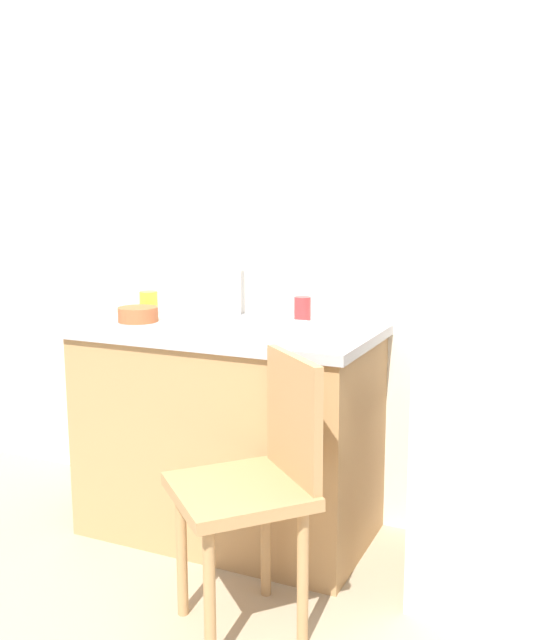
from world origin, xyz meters
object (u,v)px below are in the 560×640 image
terracotta_bowl (138,314)px  cup_yellow (149,303)px  cup_red (302,310)px  chair (257,479)px  refrigerator (506,426)px  dish_tray (282,330)px

terracotta_bowl → cup_yellow: 0.17m
terracotta_bowl → cup_red: bearing=20.3°
chair → refrigerator: bearing=81.1°
dish_tray → refrigerator: bearing=8.5°
cup_yellow → chair: bearing=-37.7°
refrigerator → dish_tray: size_ratio=4.30×
refrigerator → cup_yellow: 1.56m
cup_red → cup_yellow: size_ratio=1.06×
dish_tray → cup_red: size_ratio=2.57×
dish_tray → cup_red: cup_red is taller
terracotta_bowl → cup_red: 0.68m
cup_red → cup_yellow: 0.70m
dish_tray → terracotta_bowl: terracotta_bowl is taller
refrigerator → cup_red: (-0.83, 0.18, 0.32)m
refrigerator → terracotta_bowl: (-1.47, -0.06, 0.30)m
cup_red → terracotta_bowl: bearing=-159.7°
chair → dish_tray: dish_tray is taller
dish_tray → terracotta_bowl: (-0.68, 0.06, 0.00)m
chair → terracotta_bowl: (-0.78, 0.49, 0.40)m
cup_red → refrigerator: bearing=-12.0°
chair → cup_red: bearing=143.8°
refrigerator → terracotta_bowl: size_ratio=7.33×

